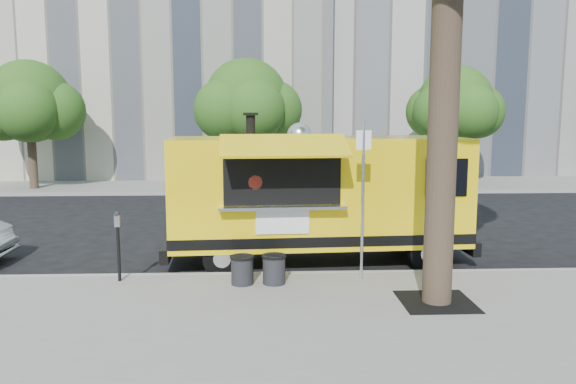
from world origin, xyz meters
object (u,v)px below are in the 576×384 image
object	(u,v)px
far_tree_a	(29,102)
far_tree_b	(246,101)
parking_meter	(118,238)
sign_post	(363,192)
trash_bin_right	(274,268)
trash_bin_left	(242,269)
food_truck	(317,194)
far_tree_c	(455,104)

from	to	relation	value
far_tree_a	far_tree_b	size ratio (longest dim) A/B	0.97
far_tree_a	parking_meter	xyz separation A→B (m)	(7.00, -13.65, -2.79)
far_tree_a	sign_post	distance (m)	18.14
far_tree_a	sign_post	world-z (taller)	far_tree_a
far_tree_b	trash_bin_right	xyz separation A→B (m)	(0.91, -14.34, -3.39)
sign_post	trash_bin_left	xyz separation A→B (m)	(-2.23, -0.10, -1.41)
sign_post	food_truck	size ratio (longest dim) A/B	0.44
food_truck	parking_meter	bearing A→B (deg)	-159.39
far_tree_a	far_tree_c	world-z (taller)	far_tree_a
trash_bin_right	far_tree_b	bearing A→B (deg)	93.61
far_tree_b	far_tree_c	bearing A→B (deg)	-1.91
trash_bin_left	far_tree_a	bearing A→B (deg)	123.75
far_tree_b	trash_bin_right	distance (m)	14.76
far_tree_a	trash_bin_left	xyz separation A→B (m)	(9.32, -13.95, -3.34)
trash_bin_right	parking_meter	bearing A→B (deg)	174.27
food_truck	trash_bin_left	world-z (taller)	food_truck
far_tree_c	trash_bin_left	size ratio (longest dim) A/B	9.78
sign_post	parking_meter	distance (m)	4.64
far_tree_b	sign_post	xyz separation A→B (m)	(2.55, -14.25, -1.98)
far_tree_a	trash_bin_right	distance (m)	17.42
sign_post	trash_bin_left	bearing A→B (deg)	-177.48
far_tree_a	food_truck	bearing A→B (deg)	-47.68
far_tree_c	food_truck	world-z (taller)	far_tree_c
trash_bin_left	food_truck	bearing A→B (deg)	52.10
far_tree_c	food_truck	xyz separation A→B (m)	(-7.12, -12.04, -2.18)
far_tree_a	far_tree_b	world-z (taller)	far_tree_b
parking_meter	trash_bin_right	xyz separation A→B (m)	(2.91, -0.29, -0.54)
far_tree_b	far_tree_a	bearing A→B (deg)	-177.46
far_tree_a	food_truck	size ratio (longest dim) A/B	0.79
far_tree_c	parking_meter	world-z (taller)	far_tree_c
sign_post	parking_meter	size ratio (longest dim) A/B	2.25
far_tree_a	trash_bin_right	bearing A→B (deg)	-54.61
food_truck	trash_bin_right	world-z (taller)	food_truck
far_tree_a	far_tree_b	xyz separation A→B (m)	(9.00, 0.40, 0.06)
far_tree_b	far_tree_c	size ratio (longest dim) A/B	1.06
far_tree_b	parking_meter	size ratio (longest dim) A/B	4.12
sign_post	trash_bin_right	xyz separation A→B (m)	(-1.64, -0.09, -1.41)
far_tree_b	parking_meter	bearing A→B (deg)	-98.10
far_tree_c	sign_post	size ratio (longest dim) A/B	1.74
sign_post	food_truck	distance (m)	2.04
far_tree_c	food_truck	bearing A→B (deg)	-120.60
far_tree_c	parking_meter	bearing A→B (deg)	-128.66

